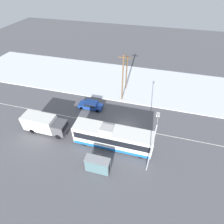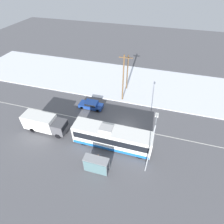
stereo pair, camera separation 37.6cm
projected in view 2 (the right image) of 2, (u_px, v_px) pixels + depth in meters
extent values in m
plane|color=#56565B|center=(125.00, 128.00, 28.67)|extent=(120.00, 120.00, 0.00)
cube|color=silver|center=(139.00, 83.00, 38.86)|extent=(80.00, 15.17, 0.12)
cube|color=silver|center=(125.00, 128.00, 28.67)|extent=(60.00, 0.12, 0.00)
cube|color=white|center=(112.00, 137.00, 24.87)|extent=(11.31, 2.55, 2.94)
cube|color=black|center=(112.00, 135.00, 24.63)|extent=(10.86, 2.57, 1.12)
cube|color=blue|center=(112.00, 142.00, 25.66)|extent=(11.20, 2.57, 0.53)
cube|color=#B2B2B2|center=(106.00, 128.00, 24.00)|extent=(1.80, 1.40, 0.24)
cylinder|color=black|center=(140.00, 156.00, 23.97)|extent=(1.00, 0.28, 1.00)
cylinder|color=black|center=(142.00, 143.00, 25.61)|extent=(1.00, 0.28, 1.00)
cylinder|color=black|center=(84.00, 142.00, 25.71)|extent=(1.00, 0.28, 1.00)
cylinder|color=black|center=(89.00, 131.00, 27.36)|extent=(1.00, 0.28, 1.00)
cube|color=silver|center=(40.00, 121.00, 27.36)|extent=(5.02, 2.30, 2.40)
cube|color=#4C4C51|center=(60.00, 127.00, 26.81)|extent=(1.90, 2.18, 1.87)
cube|color=black|center=(65.00, 126.00, 26.37)|extent=(0.06, 1.95, 0.82)
cylinder|color=black|center=(58.00, 136.00, 26.71)|extent=(0.90, 0.26, 0.90)
cylinder|color=black|center=(64.00, 127.00, 28.19)|extent=(0.90, 0.26, 0.90)
cylinder|color=black|center=(33.00, 130.00, 27.65)|extent=(0.90, 0.26, 0.90)
cylinder|color=black|center=(40.00, 121.00, 29.13)|extent=(0.90, 0.26, 0.90)
cube|color=navy|center=(91.00, 106.00, 32.17)|extent=(4.38, 1.80, 0.64)
cube|color=navy|center=(91.00, 103.00, 31.75)|extent=(2.28, 1.66, 0.56)
cube|color=black|center=(91.00, 103.00, 31.74)|extent=(2.09, 1.69, 0.45)
cylinder|color=black|center=(82.00, 108.00, 32.05)|extent=(0.64, 0.22, 0.64)
cylinder|color=black|center=(85.00, 103.00, 33.20)|extent=(0.64, 0.22, 0.64)
cylinder|color=black|center=(98.00, 111.00, 31.41)|extent=(0.64, 0.22, 0.64)
cylinder|color=black|center=(101.00, 105.00, 32.55)|extent=(0.64, 0.22, 0.64)
cylinder|color=#23232D|center=(98.00, 160.00, 23.57)|extent=(0.11, 0.11, 0.74)
cylinder|color=#23232D|center=(100.00, 161.00, 23.53)|extent=(0.11, 0.11, 0.74)
cube|color=#19478C|center=(98.00, 158.00, 23.11)|extent=(0.38, 0.21, 0.61)
sphere|color=tan|center=(98.00, 156.00, 22.83)|extent=(0.26, 0.26, 0.26)
cylinder|color=#19478C|center=(97.00, 157.00, 23.18)|extent=(0.10, 0.10, 0.58)
cylinder|color=#19478C|center=(100.00, 158.00, 23.08)|extent=(0.10, 0.10, 0.58)
cube|color=gray|center=(96.00, 159.00, 21.35)|extent=(3.16, 1.20, 0.06)
cube|color=slate|center=(95.00, 169.00, 21.70)|extent=(3.03, 0.04, 2.16)
cylinder|color=#474C51|center=(87.00, 158.00, 22.87)|extent=(0.08, 0.08, 2.34)
cylinder|color=#474C51|center=(109.00, 164.00, 22.22)|extent=(0.08, 0.08, 2.34)
cylinder|color=#474C51|center=(83.00, 166.00, 22.05)|extent=(0.08, 0.08, 2.34)
cylinder|color=#474C51|center=(107.00, 172.00, 21.41)|extent=(0.08, 0.08, 2.34)
cylinder|color=#9EA3A8|center=(150.00, 151.00, 20.06)|extent=(0.14, 0.14, 8.42)
cylinder|color=#9EA3A8|center=(156.00, 120.00, 18.06)|extent=(0.10, 1.84, 0.10)
cube|color=silver|center=(157.00, 115.00, 18.78)|extent=(0.36, 0.60, 0.16)
cylinder|color=brown|center=(123.00, 79.00, 31.44)|extent=(0.24, 0.24, 9.16)
cube|color=brown|center=(124.00, 58.00, 28.76)|extent=(1.80, 0.12, 0.12)
cylinder|color=brown|center=(127.00, 73.00, 34.94)|extent=(0.24, 0.24, 7.44)
cube|color=brown|center=(128.00, 58.00, 32.82)|extent=(1.80, 0.12, 0.12)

